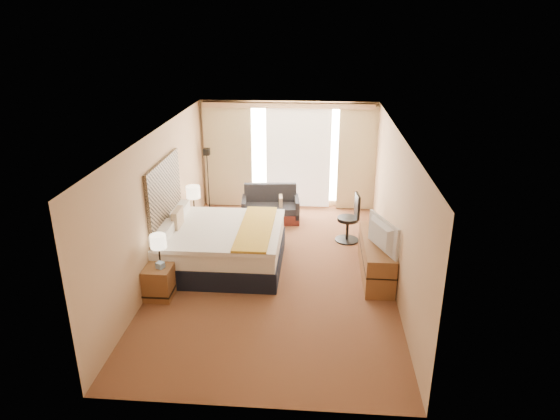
# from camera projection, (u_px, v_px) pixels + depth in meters

# --- Properties ---
(floor) EXTENTS (4.20, 7.00, 0.02)m
(floor) POSITION_uv_depth(u_px,v_px,m) (276.00, 271.00, 9.30)
(floor) COLOR #502116
(floor) RESTS_ON ground
(ceiling) EXTENTS (4.20, 7.00, 0.02)m
(ceiling) POSITION_uv_depth(u_px,v_px,m) (275.00, 133.00, 8.36)
(ceiling) COLOR white
(ceiling) RESTS_ON wall_back
(wall_back) EXTENTS (4.20, 0.02, 2.60)m
(wall_back) POSITION_uv_depth(u_px,v_px,m) (288.00, 155.00, 12.09)
(wall_back) COLOR tan
(wall_back) RESTS_ON ground
(wall_front) EXTENTS (4.20, 0.02, 2.60)m
(wall_front) POSITION_uv_depth(u_px,v_px,m) (248.00, 316.00, 5.58)
(wall_front) COLOR tan
(wall_front) RESTS_ON ground
(wall_left) EXTENTS (0.02, 7.00, 2.60)m
(wall_left) POSITION_uv_depth(u_px,v_px,m) (160.00, 203.00, 8.99)
(wall_left) COLOR tan
(wall_left) RESTS_ON ground
(wall_right) EXTENTS (0.02, 7.00, 2.60)m
(wall_right) POSITION_uv_depth(u_px,v_px,m) (395.00, 209.00, 8.68)
(wall_right) COLOR tan
(wall_right) RESTS_ON ground
(headboard) EXTENTS (0.06, 1.85, 1.50)m
(headboard) POSITION_uv_depth(u_px,v_px,m) (165.00, 200.00, 9.18)
(headboard) COLOR black
(headboard) RESTS_ON wall_left
(nightstand_left) EXTENTS (0.45, 0.52, 0.55)m
(nightstand_left) POSITION_uv_depth(u_px,v_px,m) (159.00, 282.00, 8.36)
(nightstand_left) COLOR brown
(nightstand_left) RESTS_ON floor
(nightstand_right) EXTENTS (0.45, 0.52, 0.55)m
(nightstand_right) POSITION_uv_depth(u_px,v_px,m) (195.00, 224.00, 10.69)
(nightstand_right) COLOR brown
(nightstand_right) RESTS_ON floor
(media_dresser) EXTENTS (0.50, 1.80, 0.70)m
(media_dresser) POSITION_uv_depth(u_px,v_px,m) (376.00, 258.00, 9.04)
(media_dresser) COLOR brown
(media_dresser) RESTS_ON floor
(window) EXTENTS (2.30, 0.02, 2.30)m
(window) POSITION_uv_depth(u_px,v_px,m) (298.00, 155.00, 12.03)
(window) COLOR white
(window) RESTS_ON wall_back
(curtains) EXTENTS (4.12, 0.19, 2.56)m
(curtains) POSITION_uv_depth(u_px,v_px,m) (288.00, 152.00, 11.94)
(curtains) COLOR beige
(curtains) RESTS_ON floor
(bed) EXTENTS (2.28, 2.09, 1.11)m
(bed) POSITION_uv_depth(u_px,v_px,m) (220.00, 245.00, 9.39)
(bed) COLOR black
(bed) RESTS_ON floor
(loveseat) EXTENTS (1.37, 0.83, 0.82)m
(loveseat) POSITION_uv_depth(u_px,v_px,m) (271.00, 209.00, 11.54)
(loveseat) COLOR #5B211A
(loveseat) RESTS_ON floor
(floor_lamp) EXTENTS (0.19, 0.19, 1.54)m
(floor_lamp) POSITION_uv_depth(u_px,v_px,m) (207.00, 167.00, 11.88)
(floor_lamp) COLOR black
(floor_lamp) RESTS_ON floor
(desk_chair) EXTENTS (0.50, 0.50, 1.03)m
(desk_chair) POSITION_uv_depth(u_px,v_px,m) (350.00, 220.00, 10.41)
(desk_chair) COLOR black
(desk_chair) RESTS_ON floor
(lamp_left) EXTENTS (0.26, 0.26, 0.55)m
(lamp_left) POSITION_uv_depth(u_px,v_px,m) (158.00, 242.00, 8.17)
(lamp_left) COLOR black
(lamp_left) RESTS_ON nightstand_left
(lamp_right) EXTENTS (0.29, 0.29, 0.61)m
(lamp_right) POSITION_uv_depth(u_px,v_px,m) (193.00, 193.00, 10.35)
(lamp_right) COLOR black
(lamp_right) RESTS_ON nightstand_right
(tissue_box) EXTENTS (0.15, 0.15, 0.10)m
(tissue_box) POSITION_uv_depth(u_px,v_px,m) (160.00, 265.00, 8.22)
(tissue_box) COLOR #80A1C6
(tissue_box) RESTS_ON nightstand_left
(telephone) EXTENTS (0.17, 0.13, 0.07)m
(telephone) POSITION_uv_depth(u_px,v_px,m) (197.00, 212.00, 10.49)
(telephone) COLOR black
(telephone) RESTS_ON nightstand_right
(television) EXTENTS (0.48, 0.95, 0.56)m
(television) POSITION_uv_depth(u_px,v_px,m) (378.00, 235.00, 8.43)
(television) COLOR black
(television) RESTS_ON media_dresser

